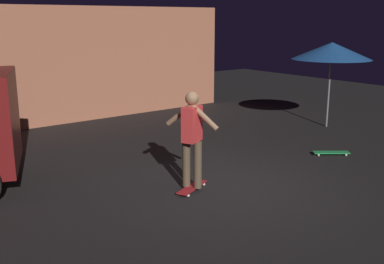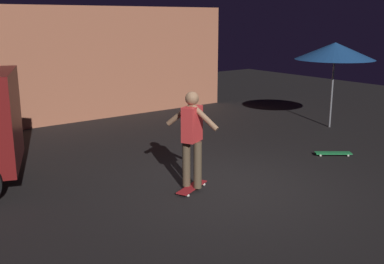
{
  "view_description": "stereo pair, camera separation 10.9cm",
  "coord_description": "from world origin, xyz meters",
  "views": [
    {
      "loc": [
        -5.13,
        -5.72,
        2.92
      ],
      "look_at": [
        -0.53,
        0.24,
        1.05
      ],
      "focal_mm": 43.0,
      "sensor_mm": 36.0,
      "label": 1
    },
    {
      "loc": [
        -5.05,
        -5.79,
        2.92
      ],
      "look_at": [
        -0.53,
        0.24,
        1.05
      ],
      "focal_mm": 43.0,
      "sensor_mm": 36.0,
      "label": 2
    }
  ],
  "objects": [
    {
      "name": "ground_plane",
      "position": [
        0.0,
        0.0,
        0.0
      ],
      "size": [
        28.0,
        28.0,
        0.0
      ],
      "primitive_type": "plane",
      "color": "black"
    },
    {
      "name": "skateboard_ridden",
      "position": [
        -0.53,
        0.24,
        0.06
      ],
      "size": [
        0.79,
        0.51,
        0.07
      ],
      "color": "#AD1E23",
      "rests_on": "ground_plane"
    },
    {
      "name": "patio_umbrella",
      "position": [
        5.39,
        1.8,
        2.07
      ],
      "size": [
        2.1,
        2.1,
        2.3
      ],
      "color": "slate",
      "rests_on": "ground_plane"
    },
    {
      "name": "skater",
      "position": [
        -0.53,
        0.24,
        1.04
      ],
      "size": [
        0.5,
        0.93,
        1.67
      ],
      "color": "brown",
      "rests_on": "skateboard_ridden"
    },
    {
      "name": "skateboard_spare",
      "position": [
        3.19,
        0.06,
        0.06
      ],
      "size": [
        0.74,
        0.63,
        0.07
      ],
      "color": "green",
      "rests_on": "ground_plane"
    },
    {
      "name": "low_building",
      "position": [
        0.81,
        8.15,
        1.63
      ],
      "size": [
        9.07,
        3.18,
        3.26
      ],
      "color": "#B76B4C",
      "rests_on": "ground_plane"
    }
  ]
}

